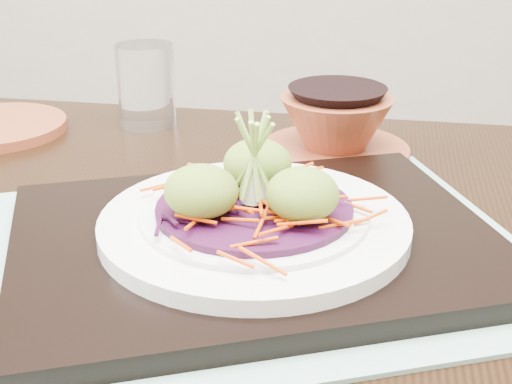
# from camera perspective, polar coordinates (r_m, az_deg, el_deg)

# --- Properties ---
(dining_table) EXTENTS (1.18, 0.85, 0.69)m
(dining_table) POSITION_cam_1_polar(r_m,az_deg,el_deg) (0.70, -1.80, -9.74)
(dining_table) COLOR black
(dining_table) RESTS_ON ground
(placemat) EXTENTS (0.55, 0.49, 0.00)m
(placemat) POSITION_cam_1_polar(r_m,az_deg,el_deg) (0.61, -0.14, -4.89)
(placemat) COLOR #81A791
(placemat) RESTS_ON dining_table
(serving_tray) EXTENTS (0.48, 0.41, 0.02)m
(serving_tray) POSITION_cam_1_polar(r_m,az_deg,el_deg) (0.61, -0.14, -3.97)
(serving_tray) COLOR black
(serving_tray) RESTS_ON placemat
(white_plate) EXTENTS (0.26, 0.26, 0.02)m
(white_plate) POSITION_cam_1_polar(r_m,az_deg,el_deg) (0.60, -0.14, -2.46)
(white_plate) COLOR silver
(white_plate) RESTS_ON serving_tray
(cabbage_bed) EXTENTS (0.17, 0.17, 0.01)m
(cabbage_bed) POSITION_cam_1_polar(r_m,az_deg,el_deg) (0.60, -0.14, -1.32)
(cabbage_bed) COLOR #350A2C
(cabbage_bed) RESTS_ON white_plate
(carrot_julienne) EXTENTS (0.20, 0.20, 0.01)m
(carrot_julienne) POSITION_cam_1_polar(r_m,az_deg,el_deg) (0.59, -0.14, -0.61)
(carrot_julienne) COLOR #C53C03
(carrot_julienne) RESTS_ON cabbage_bed
(guacamole_scoops) EXTENTS (0.14, 0.13, 0.04)m
(guacamole_scoops) POSITION_cam_1_polar(r_m,az_deg,el_deg) (0.59, -0.15, 0.73)
(guacamole_scoops) COLOR #5E7422
(guacamole_scoops) RESTS_ON cabbage_bed
(scallion_garnish) EXTENTS (0.06, 0.06, 0.09)m
(scallion_garnish) POSITION_cam_1_polar(r_m,az_deg,el_deg) (0.58, -0.15, 2.58)
(scallion_garnish) COLOR #83B146
(scallion_garnish) RESTS_ON cabbage_bed
(water_glass) EXTENTS (0.09, 0.09, 0.11)m
(water_glass) POSITION_cam_1_polar(r_m,az_deg,el_deg) (0.95, -8.78, 8.45)
(water_glass) COLOR white
(water_glass) RESTS_ON dining_table
(terracotta_bowl_set) EXTENTS (0.18, 0.18, 0.07)m
(terracotta_bowl_set) POSITION_cam_1_polar(r_m,az_deg,el_deg) (0.83, 6.39, 4.92)
(terracotta_bowl_set) COLOR brown
(terracotta_bowl_set) RESTS_ON dining_table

